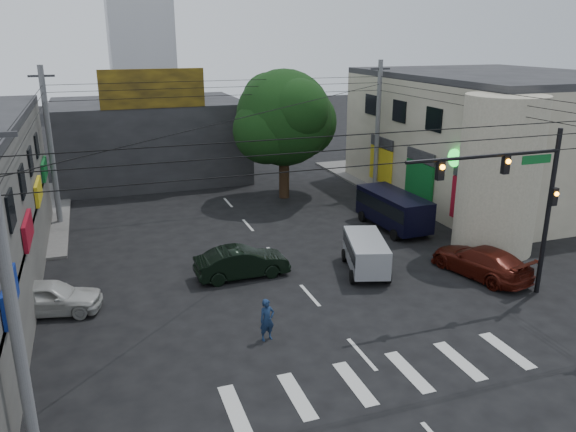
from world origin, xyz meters
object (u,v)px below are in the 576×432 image
navy_van (393,211)px  traffic_officer (267,320)px  traffic_gantry (519,189)px  utility_pole_near_left (10,298)px  maroon_sedan (481,261)px  street_tree (284,118)px  dark_sedan (242,262)px  silver_minivan (366,255)px  utility_pole_far_right (378,128)px  utility_pole_far_left (51,148)px  white_compact (49,297)px

navy_van → traffic_officer: (-10.64, -9.56, -0.25)m
traffic_gantry → navy_van: bearing=90.2°
utility_pole_near_left → traffic_officer: (7.66, 3.59, -3.79)m
maroon_sedan → street_tree: bearing=-88.3°
dark_sedan → traffic_gantry: bearing=-121.6°
dark_sedan → silver_minivan: bearing=-104.9°
utility_pole_far_right → traffic_gantry: bearing=-98.9°
street_tree → utility_pole_near_left: bearing=-124.0°
utility_pole_far_left → utility_pole_far_right: same height
utility_pole_far_left → traffic_officer: (7.66, -16.91, -3.79)m
maroon_sedan → silver_minivan: (-4.85, 2.18, 0.11)m
street_tree → dark_sedan: size_ratio=2.00×
utility_pole_far_left → utility_pole_near_left: bearing=-90.0°
maroon_sedan → navy_van: navy_van is taller
traffic_gantry → silver_minivan: traffic_gantry is taller
utility_pole_far_right → white_compact: (-21.00, -12.00, -3.90)m
silver_minivan → maroon_sedan: bearing=-97.3°
utility_pole_far_left → navy_van: size_ratio=1.72×
street_tree → silver_minivan: bearing=-92.4°
dark_sedan → white_compact: dark_sedan is taller
white_compact → traffic_officer: traffic_officer is taller
utility_pole_far_left → navy_van: (18.29, -7.36, -3.55)m
traffic_gantry → dark_sedan: size_ratio=1.65×
traffic_gantry → white_compact: (-18.32, 5.00, -4.13)m
white_compact → dark_sedan: bearing=-70.5°
utility_pole_near_left → maroon_sedan: utility_pole_near_left is taller
utility_pole_near_left → white_compact: utility_pole_near_left is taller
utility_pole_far_left → white_compact: size_ratio=2.11×
street_tree → utility_pole_near_left: utility_pole_near_left is taller
street_tree → white_compact: bearing=-138.1°
traffic_gantry → navy_van: (-0.03, 9.65, -3.78)m
utility_pole_far_right → maroon_sedan: 15.33m
utility_pole_far_right → silver_minivan: (-7.07, -12.48, -3.77)m
street_tree → traffic_gantry: street_tree is taller
dark_sedan → navy_van: size_ratio=0.82×
street_tree → white_compact: street_tree is taller
utility_pole_near_left → maroon_sedan: size_ratio=1.74×
navy_van → silver_minivan: bearing=137.0°
white_compact → silver_minivan: size_ratio=1.05×
street_tree → utility_pole_near_left: 25.95m
utility_pole_far_left → navy_van: 20.03m
dark_sedan → traffic_officer: size_ratio=2.70×
street_tree → utility_pole_far_right: utility_pole_far_right is taller
silver_minivan → utility_pole_near_left: bearing=136.9°
traffic_gantry → utility_pole_far_right: size_ratio=0.78×
traffic_gantry → utility_pole_near_left: bearing=-169.2°
maroon_sedan → navy_van: bearing=-99.8°
street_tree → traffic_gantry: 18.42m
utility_pole_far_right → white_compact: size_ratio=2.11×
traffic_gantry → utility_pole_near_left: utility_pole_near_left is taller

